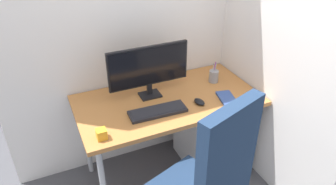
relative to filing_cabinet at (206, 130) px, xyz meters
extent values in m
plane|color=#4C4C51|center=(-0.37, -0.01, -0.32)|extent=(8.00, 8.00, 0.00)
cube|color=white|center=(0.35, -0.15, 1.08)|extent=(0.04, 1.70, 2.80)
cube|color=#B27038|center=(-0.37, -0.01, 0.40)|extent=(1.36, 0.71, 0.03)
cylinder|color=#B2B5BA|center=(0.24, -0.28, 0.03)|extent=(0.04, 0.04, 0.71)
cylinder|color=#B2B5BA|center=(-0.97, 0.27, 0.03)|extent=(0.04, 0.04, 0.71)
cylinder|color=#B2B5BA|center=(0.24, 0.27, 0.03)|extent=(0.04, 0.04, 0.71)
cube|color=navy|center=(-0.45, -0.90, 0.54)|extent=(0.40, 0.19, 0.72)
cube|color=silver|center=(0.00, 0.00, 0.00)|extent=(0.39, 0.49, 0.65)
cube|color=#262628|center=(0.00, -0.25, 0.13)|extent=(0.20, 0.01, 0.02)
cube|color=black|center=(-0.47, 0.09, 0.42)|extent=(0.16, 0.12, 0.01)
cube|color=black|center=(-0.47, 0.10, 0.47)|extent=(0.04, 0.02, 0.09)
cube|color=black|center=(-0.47, 0.10, 0.66)|extent=(0.61, 0.02, 0.30)
cube|color=black|center=(-0.47, 0.09, 0.66)|extent=(0.59, 0.01, 0.28)
cube|color=black|center=(-0.51, -0.15, 0.43)|extent=(0.41, 0.16, 0.02)
cube|color=black|center=(-0.51, -0.15, 0.44)|extent=(0.38, 0.13, 0.00)
ellipsoid|color=black|center=(-0.19, -0.16, 0.43)|extent=(0.07, 0.11, 0.03)
cylinder|color=gray|center=(0.08, 0.08, 0.47)|extent=(0.08, 0.08, 0.10)
cylinder|color=#B2B5BA|center=(0.07, 0.08, 0.52)|extent=(0.02, 0.01, 0.12)
cylinder|color=#B2B5BA|center=(0.09, 0.08, 0.52)|extent=(0.02, 0.01, 0.12)
torus|color=#337FD8|center=(0.08, 0.08, 0.48)|extent=(0.04, 0.04, 0.01)
cylinder|color=purple|center=(0.09, 0.09, 0.52)|extent=(0.02, 0.01, 0.14)
cube|color=#334C8C|center=(0.03, -0.20, 0.42)|extent=(0.15, 0.23, 0.02)
cube|color=orange|center=(-0.93, -0.26, 0.45)|extent=(0.06, 0.06, 0.07)
camera|label=1|loc=(-1.19, -1.84, 1.68)|focal=33.94mm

